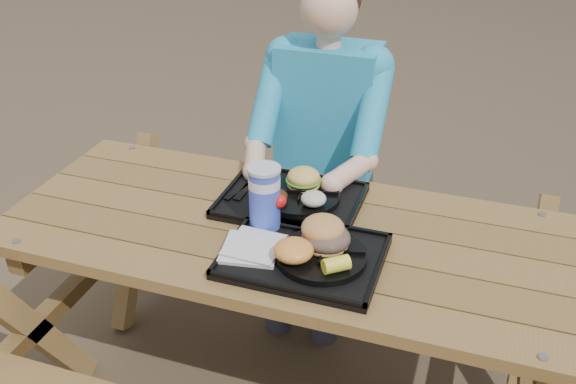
% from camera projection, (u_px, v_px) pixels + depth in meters
% --- Properties ---
extents(picnic_table, '(1.80, 1.49, 0.75)m').
position_uv_depth(picnic_table, '(288.00, 320.00, 2.18)').
color(picnic_table, '#999999').
rests_on(picnic_table, ground).
extents(tray_near, '(0.45, 0.35, 0.02)m').
position_uv_depth(tray_near, '(303.00, 257.00, 1.85)').
color(tray_near, black).
rests_on(tray_near, picnic_table).
extents(tray_far, '(0.45, 0.35, 0.02)m').
position_uv_depth(tray_far, '(291.00, 201.00, 2.12)').
color(tray_far, black).
rests_on(tray_far, picnic_table).
extents(plate_near, '(0.26, 0.26, 0.02)m').
position_uv_depth(plate_near, '(321.00, 256.00, 1.82)').
color(plate_near, black).
rests_on(plate_near, tray_near).
extents(plate_far, '(0.26, 0.26, 0.02)m').
position_uv_depth(plate_far, '(301.00, 196.00, 2.11)').
color(plate_far, black).
rests_on(plate_far, tray_far).
extents(napkin_stack, '(0.19, 0.19, 0.02)m').
position_uv_depth(napkin_stack, '(251.00, 248.00, 1.85)').
color(napkin_stack, silver).
rests_on(napkin_stack, tray_near).
extents(soda_cup, '(0.09, 0.09, 0.19)m').
position_uv_depth(soda_cup, '(265.00, 199.00, 1.92)').
color(soda_cup, blue).
rests_on(soda_cup, tray_near).
extents(condiment_bbq, '(0.04, 0.04, 0.03)m').
position_uv_depth(condiment_bbq, '(319.00, 229.00, 1.93)').
color(condiment_bbq, black).
rests_on(condiment_bbq, tray_near).
extents(condiment_mustard, '(0.04, 0.04, 0.03)m').
position_uv_depth(condiment_mustard, '(337.00, 231.00, 1.92)').
color(condiment_mustard, yellow).
rests_on(condiment_mustard, tray_near).
extents(sandwich, '(0.13, 0.13, 0.14)m').
position_uv_depth(sandwich, '(326.00, 226.00, 1.81)').
color(sandwich, '#C68646').
rests_on(sandwich, plate_near).
extents(mac_cheese, '(0.11, 0.11, 0.06)m').
position_uv_depth(mac_cheese, '(294.00, 250.00, 1.77)').
color(mac_cheese, '#EC9B3E').
rests_on(mac_cheese, plate_near).
extents(corn_cob, '(0.10, 0.10, 0.04)m').
position_uv_depth(corn_cob, '(336.00, 264.00, 1.73)').
color(corn_cob, '#FFF235').
rests_on(corn_cob, plate_near).
extents(cutlery_far, '(0.03, 0.15, 0.01)m').
position_uv_depth(cutlery_far, '(245.00, 190.00, 2.16)').
color(cutlery_far, black).
rests_on(cutlery_far, tray_far).
extents(burger, '(0.11, 0.11, 0.10)m').
position_uv_depth(burger, '(304.00, 173.00, 2.12)').
color(burger, '#ECBA53').
rests_on(burger, plate_far).
extents(baked_beans, '(0.08, 0.08, 0.03)m').
position_uv_depth(baked_beans, '(276.00, 196.00, 2.05)').
color(baked_beans, '#47210E').
rests_on(baked_beans, plate_far).
extents(potato_salad, '(0.08, 0.08, 0.05)m').
position_uv_depth(potato_salad, '(314.00, 199.00, 2.03)').
color(potato_salad, beige).
rests_on(potato_salad, plate_far).
extents(diner, '(0.48, 0.84, 1.28)m').
position_uv_depth(diner, '(325.00, 164.00, 2.60)').
color(diner, teal).
rests_on(diner, ground).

